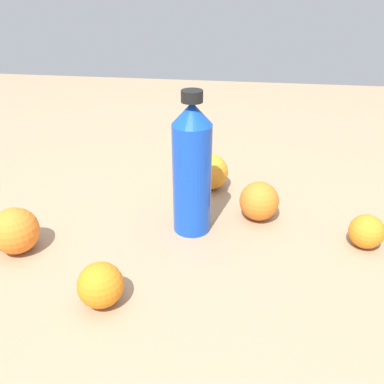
{
  "coord_description": "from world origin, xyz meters",
  "views": [
    {
      "loc": [
        0.66,
        0.12,
        0.44
      ],
      "look_at": [
        0.01,
        0.03,
        0.08
      ],
      "focal_mm": 37.49,
      "sensor_mm": 36.0,
      "label": 1
    }
  ],
  "objects_px": {
    "orange_0": "(259,201)",
    "orange_4": "(101,285)",
    "orange_2": "(15,231)",
    "water_bottle": "(192,169)",
    "orange_1": "(367,231)",
    "orange_3": "(210,172)"
  },
  "relations": [
    {
      "from": "orange_0",
      "to": "orange_4",
      "type": "distance_m",
      "value": 0.36
    },
    {
      "from": "orange_3",
      "to": "orange_4",
      "type": "height_order",
      "value": "orange_3"
    },
    {
      "from": "orange_0",
      "to": "water_bottle",
      "type": "bearing_deg",
      "value": -66.79
    },
    {
      "from": "water_bottle",
      "to": "orange_1",
      "type": "bearing_deg",
      "value": -54.31
    },
    {
      "from": "orange_1",
      "to": "orange_2",
      "type": "xyz_separation_m",
      "value": [
        0.1,
        -0.62,
        0.01
      ]
    },
    {
      "from": "orange_0",
      "to": "orange_1",
      "type": "relative_size",
      "value": 1.27
    },
    {
      "from": "water_bottle",
      "to": "orange_2",
      "type": "height_order",
      "value": "water_bottle"
    },
    {
      "from": "water_bottle",
      "to": "orange_4",
      "type": "xyz_separation_m",
      "value": [
        0.22,
        -0.11,
        -0.09
      ]
    },
    {
      "from": "orange_4",
      "to": "orange_1",
      "type": "bearing_deg",
      "value": 115.76
    },
    {
      "from": "orange_1",
      "to": "orange_2",
      "type": "bearing_deg",
      "value": -80.84
    },
    {
      "from": "water_bottle",
      "to": "orange_1",
      "type": "xyz_separation_m",
      "value": [
        0.01,
        0.32,
        -0.1
      ]
    },
    {
      "from": "orange_0",
      "to": "orange_2",
      "type": "distance_m",
      "value": 0.46
    },
    {
      "from": "orange_2",
      "to": "orange_3",
      "type": "relative_size",
      "value": 1.01
    },
    {
      "from": "orange_3",
      "to": "water_bottle",
      "type": "bearing_deg",
      "value": -5.94
    },
    {
      "from": "orange_3",
      "to": "orange_4",
      "type": "distance_m",
      "value": 0.41
    },
    {
      "from": "orange_4",
      "to": "orange_0",
      "type": "bearing_deg",
      "value": 139.57
    },
    {
      "from": "orange_0",
      "to": "orange_2",
      "type": "relative_size",
      "value": 0.95
    },
    {
      "from": "orange_0",
      "to": "orange_2",
      "type": "height_order",
      "value": "orange_2"
    },
    {
      "from": "orange_2",
      "to": "orange_4",
      "type": "xyz_separation_m",
      "value": [
        0.11,
        0.19,
        -0.01
      ]
    },
    {
      "from": "orange_0",
      "to": "orange_3",
      "type": "distance_m",
      "value": 0.16
    },
    {
      "from": "orange_0",
      "to": "orange_1",
      "type": "height_order",
      "value": "orange_0"
    },
    {
      "from": "orange_2",
      "to": "orange_0",
      "type": "bearing_deg",
      "value": 111.6
    }
  ]
}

